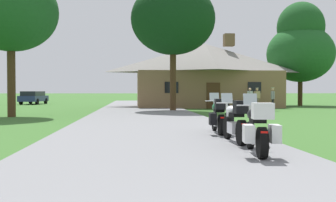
{
  "coord_description": "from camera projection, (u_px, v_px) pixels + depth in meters",
  "views": [
    {
      "loc": [
        -0.61,
        -1.29,
        1.41
      ],
      "look_at": [
        1.4,
        22.8,
        0.83
      ],
      "focal_mm": 43.78,
      "sensor_mm": 36.0,
      "label": 1
    }
  ],
  "objects": [
    {
      "name": "tree_right_of_lodge",
      "position": [
        301.0,
        46.0,
        39.51
      ],
      "size": [
        6.43,
        6.43,
        10.01
      ],
      "color": "#422D19",
      "rests_on": "ground"
    },
    {
      "name": "bystander_white_shirt_beside_signpost",
      "position": [
        250.0,
        97.0,
        31.26
      ],
      "size": [
        0.37,
        0.49,
        1.67
      ],
      "rotation": [
        0.0,
        0.0,
        2.09
      ],
      "color": "black",
      "rests_on": "ground"
    },
    {
      "name": "ground_plane",
      "position": [
        146.0,
        118.0,
        21.3
      ],
      "size": [
        500.0,
        500.0,
        0.0
      ],
      "primitive_type": "plane",
      "color": "#386628"
    },
    {
      "name": "tree_left_near",
      "position": [
        11.0,
        1.0,
        22.32
      ],
      "size": [
        5.12,
        5.12,
        9.73
      ],
      "color": "#422D19",
      "rests_on": "ground"
    },
    {
      "name": "motorcycle_black_nearest_to_camera",
      "position": [
        258.0,
        129.0,
        8.61
      ],
      "size": [
        0.88,
        2.08,
        1.3
      ],
      "rotation": [
        0.0,
        0.0,
        -0.12
      ],
      "color": "black",
      "rests_on": "asphalt_driveway"
    },
    {
      "name": "bystander_tan_shirt_near_lodge",
      "position": [
        257.0,
        97.0,
        32.34
      ],
      "size": [
        0.55,
        0.25,
        1.69
      ],
      "rotation": [
        0.0,
        0.0,
        3.23
      ],
      "color": "#75664C",
      "rests_on": "ground"
    },
    {
      "name": "parked_navy_suv_far_left",
      "position": [
        33.0,
        97.0,
        44.14
      ],
      "size": [
        2.3,
        4.76,
        1.4
      ],
      "rotation": [
        0.0,
        0.0,
        -0.1
      ],
      "color": "navy",
      "rests_on": "ground"
    },
    {
      "name": "motorcycle_white_second_in_row",
      "position": [
        236.0,
        121.0,
        10.7
      ],
      "size": [
        0.66,
        2.08,
        1.3
      ],
      "rotation": [
        0.0,
        0.0,
        0.02
      ],
      "color": "black",
      "rests_on": "asphalt_driveway"
    },
    {
      "name": "asphalt_driveway",
      "position": [
        147.0,
        120.0,
        19.3
      ],
      "size": [
        6.4,
        80.0,
        0.06
      ],
      "primitive_type": "cube",
      "color": "slate",
      "rests_on": "ground"
    },
    {
      "name": "bystander_gray_shirt_by_tree",
      "position": [
        273.0,
        98.0,
        29.41
      ],
      "size": [
        0.36,
        0.5,
        1.69
      ],
      "rotation": [
        0.0,
        0.0,
        1.1
      ],
      "color": "black",
      "rests_on": "ground"
    },
    {
      "name": "tree_by_lodge_front",
      "position": [
        173.0,
        9.0,
        28.84
      ],
      "size": [
        5.95,
        5.95,
        11.12
      ],
      "color": "#422D19",
      "rests_on": "ground"
    },
    {
      "name": "stone_lodge",
      "position": [
        205.0,
        74.0,
        36.89
      ],
      "size": [
        12.84,
        8.27,
        6.59
      ],
      "color": "brown",
      "rests_on": "ground"
    },
    {
      "name": "motorcycle_green_farthest_in_row",
      "position": [
        219.0,
        116.0,
        12.97
      ],
      "size": [
        0.76,
        2.08,
        1.3
      ],
      "rotation": [
        0.0,
        0.0,
        -0.05
      ],
      "color": "black",
      "rests_on": "asphalt_driveway"
    }
  ]
}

